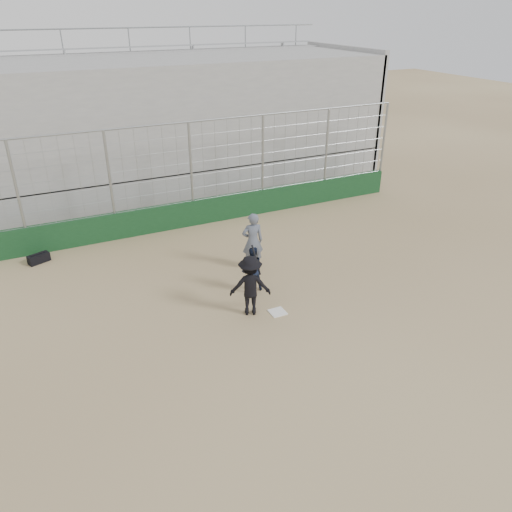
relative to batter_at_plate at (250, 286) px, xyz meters
name	(u,v)px	position (x,y,z in m)	size (l,w,h in m)	color
ground	(278,312)	(0.69, -0.33, -0.88)	(90.00, 90.00, 0.00)	olive
home_plate	(278,312)	(0.69, -0.33, -0.87)	(0.44, 0.44, 0.02)	white
backstop	(193,202)	(0.69, 6.67, 0.08)	(18.10, 0.25, 4.04)	#103418
bleachers	(154,125)	(0.69, 11.62, 2.04)	(20.25, 6.70, 6.98)	gray
batter_at_plate	(250,286)	(0.00, 0.00, 0.00)	(1.30, 1.03, 1.91)	black
catcher_crouched	(252,277)	(0.54, 1.02, -0.37)	(0.81, 0.68, 1.02)	black
umpire	(253,244)	(1.21, 2.40, -0.01)	(0.70, 0.46, 1.73)	#525968
equipment_bag	(39,258)	(-5.10, 5.87, -0.73)	(0.75, 0.53, 0.34)	black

